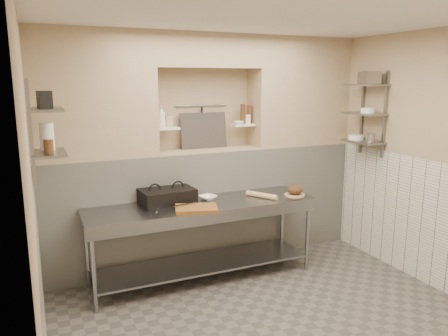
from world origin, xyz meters
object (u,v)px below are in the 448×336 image
prep_table (203,226)px  mixing_bowl (208,198)px  bread_loaf (295,190)px  panini_press (167,195)px  rolling_pin (262,195)px  bottle_soap (161,117)px  bowl_alcove (239,123)px  jug_left (47,137)px  cutting_board (196,209)px

prep_table → mixing_bowl: mixing_bowl is taller
bread_loaf → panini_press: bearing=167.6°
mixing_bowl → rolling_pin: 0.63m
bottle_soap → bowl_alcove: 1.01m
panini_press → mixing_bowl: 0.48m
prep_table → panini_press: panini_press is taller
panini_press → jug_left: size_ratio=2.42×
bread_loaf → mixing_bowl: bearing=166.3°
jug_left → cutting_board: bearing=-7.9°
panini_press → bowl_alcove: bowl_alcove is taller
prep_table → bottle_soap: bearing=117.4°
mixing_bowl → bowl_alcove: size_ratio=1.51×
mixing_bowl → prep_table: bearing=-132.2°
bottle_soap → bread_loaf: bearing=-24.9°
prep_table → panini_press: size_ratio=4.18×
cutting_board → rolling_pin: bearing=10.8°
prep_table → jug_left: jug_left is taller
bottle_soap → jug_left: 1.40m
panini_press → mixing_bowl: size_ratio=3.26×
panini_press → rolling_pin: panini_press is taller
rolling_pin → bowl_alcove: bowl_alcove is taller
bottle_soap → prep_table: bearing=-62.6°
mixing_bowl → bottle_soap: (-0.41, 0.42, 0.92)m
cutting_board → jug_left: 1.64m
panini_press → bread_loaf: bearing=-16.9°
prep_table → rolling_pin: rolling_pin is taller
panini_press → bowl_alcove: size_ratio=4.91×
cutting_board → bowl_alcove: size_ratio=3.48×
mixing_bowl → jug_left: jug_left is taller
rolling_pin → bottle_soap: 1.49m
mixing_bowl → bread_loaf: bread_loaf is taller
bowl_alcove → jug_left: 2.34m
cutting_board → bottle_soap: bottle_soap is taller
cutting_board → mixing_bowl: bearing=51.9°
cutting_board → rolling_pin: size_ratio=1.09×
bread_loaf → bottle_soap: 1.80m
mixing_bowl → bottle_soap: 1.09m
bowl_alcove → panini_press: bearing=-162.9°
mixing_bowl → jug_left: size_ratio=0.74×
panini_press → bottle_soap: bearing=75.3°
rolling_pin → prep_table: bearing=176.5°
prep_table → mixing_bowl: (0.13, 0.14, 0.28)m
rolling_pin → panini_press: bearing=166.3°
bread_loaf → jug_left: jug_left is taller
prep_table → jug_left: bearing=-179.3°
mixing_bowl → panini_press: bearing=170.3°
prep_table → jug_left: size_ratio=10.14×
prep_table → bowl_alcove: size_ratio=20.54×
bottle_soap → mixing_bowl: bearing=-45.3°
prep_table → jug_left: 1.91m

